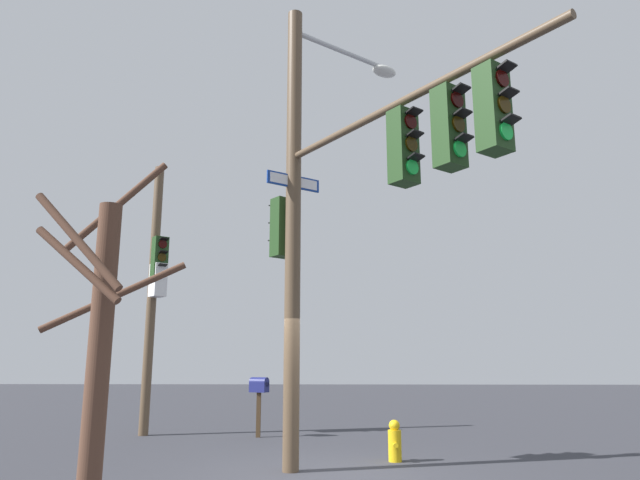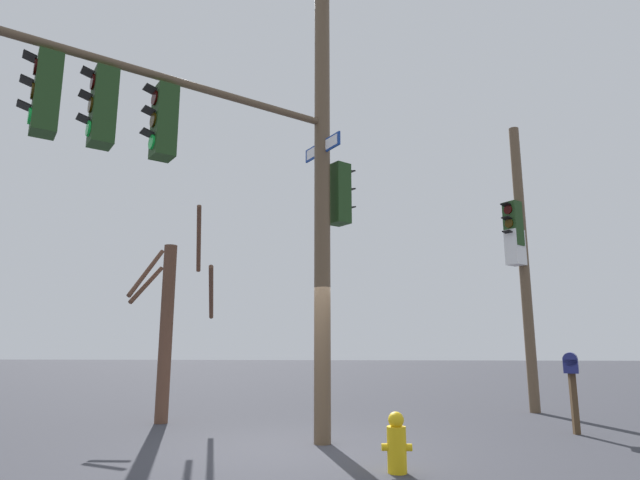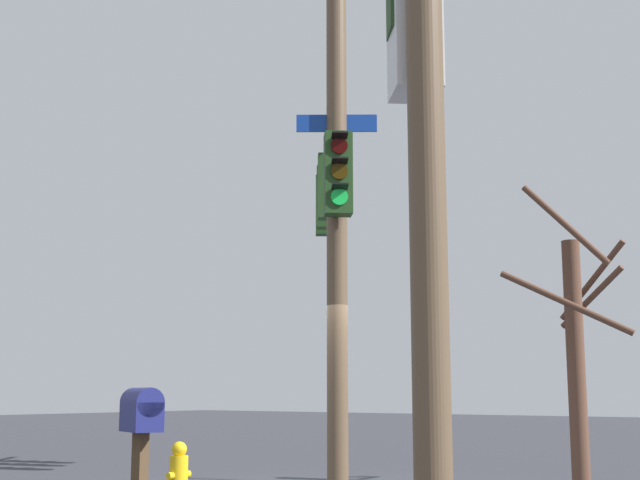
% 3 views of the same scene
% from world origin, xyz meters
% --- Properties ---
extents(main_signal_pole_assembly, '(6.12, 3.92, 8.43)m').
position_xyz_m(main_signal_pole_assembly, '(0.53, 0.30, 4.64)').
color(main_signal_pole_assembly, brown).
rests_on(main_signal_pole_assembly, ground).
extents(secondary_pole_assembly, '(0.70, 0.62, 6.97)m').
position_xyz_m(secondary_pole_assembly, '(-4.95, -4.44, 3.73)').
color(secondary_pole_assembly, brown).
rests_on(secondary_pole_assembly, ground).
extents(fire_hydrant, '(0.38, 0.24, 0.73)m').
position_xyz_m(fire_hydrant, '(-1.37, 1.32, 0.34)').
color(fire_hydrant, yellow).
rests_on(fire_hydrant, ground).
extents(mailbox, '(0.40, 0.50, 1.41)m').
position_xyz_m(mailbox, '(-4.77, -1.63, 1.11)').
color(mailbox, '#4C3823').
rests_on(mailbox, ground).
extents(bare_tree_behind_pole, '(1.83, 1.78, 4.41)m').
position_xyz_m(bare_tree_behind_pole, '(2.98, -2.48, 2.04)').
color(bare_tree_behind_pole, brown).
rests_on(bare_tree_behind_pole, ground).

